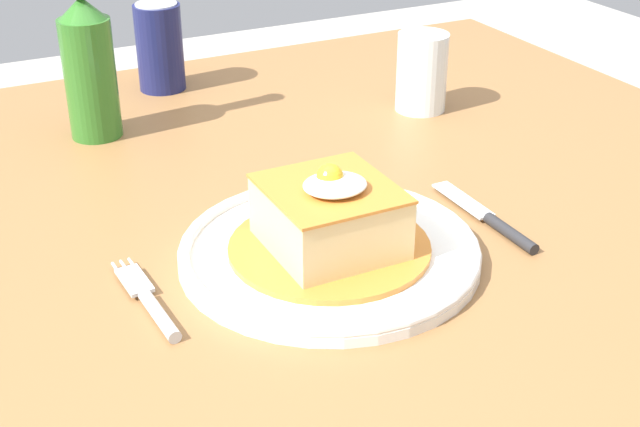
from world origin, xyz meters
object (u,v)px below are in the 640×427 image
object	(u,v)px
soda_can	(159,47)
knife	(496,223)
main_plate	(329,251)
beer_bottle_green	(88,60)
drinking_glass	(421,77)
fork	(151,304)

from	to	relation	value
soda_can	knife	bearing A→B (deg)	-72.65
main_plate	beer_bottle_green	world-z (taller)	beer_bottle_green
soda_can	beer_bottle_green	distance (m)	0.19
main_plate	drinking_glass	bearing A→B (deg)	45.52
fork	drinking_glass	distance (m)	0.56
soda_can	fork	bearing A→B (deg)	-108.82
main_plate	soda_can	world-z (taller)	soda_can
fork	soda_can	world-z (taller)	soda_can
main_plate	beer_bottle_green	distance (m)	0.43
knife	soda_can	distance (m)	0.59
beer_bottle_green	drinking_glass	distance (m)	0.43
fork	beer_bottle_green	size ratio (longest dim) A/B	0.53
fork	knife	world-z (taller)	same
knife	beer_bottle_green	xyz separation A→B (m)	(-0.30, 0.43, 0.09)
fork	drinking_glass	xyz separation A→B (m)	(0.47, 0.30, 0.04)
knife	drinking_glass	size ratio (longest dim) A/B	1.57
fork	beer_bottle_green	world-z (taller)	beer_bottle_green
soda_can	drinking_glass	distance (m)	0.37
soda_can	beer_bottle_green	size ratio (longest dim) A/B	0.47
main_plate	drinking_glass	world-z (taller)	drinking_glass
main_plate	soda_can	xyz separation A→B (m)	(0.01, 0.54, 0.05)
knife	beer_bottle_green	bearing A→B (deg)	125.25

